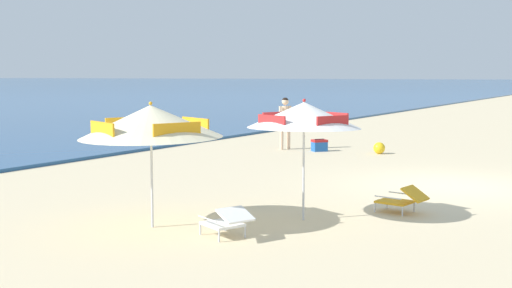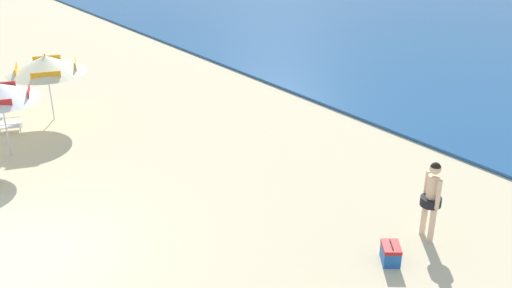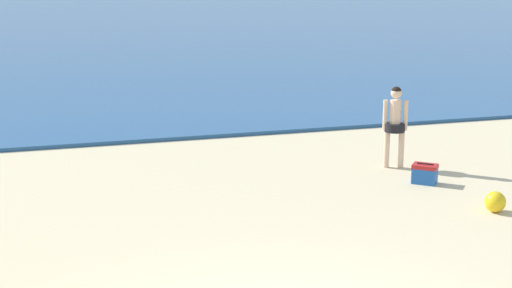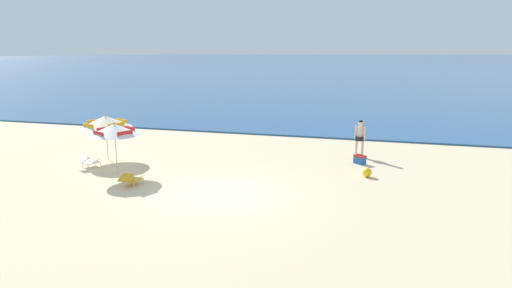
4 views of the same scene
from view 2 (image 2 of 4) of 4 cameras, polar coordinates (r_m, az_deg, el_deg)
ground_plane at (r=13.30m, az=-21.23°, el=-10.02°), size 800.00×800.00×0.00m
beach_umbrella_striped_second at (r=19.38m, az=-19.52°, el=7.21°), size 3.20×3.20×2.14m
lounge_chair_under_umbrella at (r=19.44m, az=-22.90°, el=1.88°), size 0.84×1.01×0.51m
person_standing_near_shore at (r=12.96m, az=16.50°, el=-4.75°), size 0.51×0.44×1.81m
cooler_box at (r=12.46m, az=12.79°, el=-10.20°), size 0.60×0.59×0.43m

